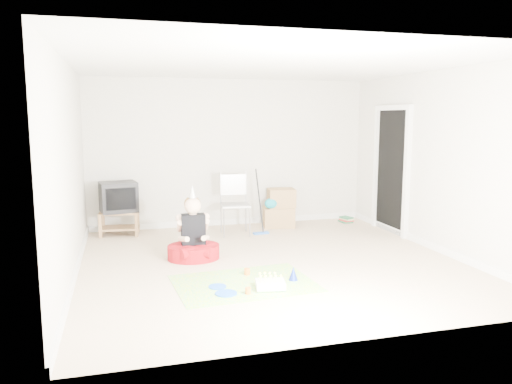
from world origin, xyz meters
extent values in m
plane|color=#C8AE90|center=(0.00, 0.00, 0.00)|extent=(5.00, 5.00, 0.00)
cube|color=black|center=(2.48, 1.20, 1.02)|extent=(0.02, 0.90, 2.05)
cube|color=olive|center=(-1.96, 2.16, 0.38)|extent=(0.67, 0.46, 0.03)
cube|color=olive|center=(-1.96, 2.16, 0.12)|extent=(0.67, 0.46, 0.03)
cube|color=olive|center=(-2.26, 2.02, 0.20)|extent=(0.05, 0.05, 0.39)
cube|color=olive|center=(-1.70, 1.96, 0.20)|extent=(0.05, 0.05, 0.39)
cube|color=olive|center=(-2.23, 2.35, 0.20)|extent=(0.05, 0.05, 0.39)
cube|color=olive|center=(-1.66, 2.30, 0.20)|extent=(0.05, 0.05, 0.39)
cube|color=black|center=(-1.96, 2.16, 0.64)|extent=(0.64, 0.56, 0.49)
cube|color=#98979D|center=(-0.11, 1.68, 0.50)|extent=(0.50, 0.48, 0.03)
cylinder|color=#98979D|center=(-0.32, 1.70, 0.51)|extent=(0.02, 0.02, 1.03)
cylinder|color=#98979D|center=(0.10, 1.67, 0.51)|extent=(0.02, 0.02, 1.03)
cube|color=#A07B4D|center=(0.78, 2.08, 0.17)|extent=(0.60, 0.49, 0.35)
cube|color=#A07B4D|center=(0.83, 2.10, 0.51)|extent=(0.51, 0.42, 0.33)
ellipsoid|color=#0E869A|center=(0.61, 1.98, 0.44)|extent=(0.23, 0.16, 0.19)
cube|color=blue|center=(0.32, 1.61, 0.01)|extent=(0.27, 0.12, 0.03)
cylinder|color=black|center=(0.32, 1.61, 0.54)|extent=(0.07, 0.36, 1.04)
cube|color=#226840|center=(2.11, 2.11, 0.01)|extent=(0.20, 0.26, 0.03)
cube|color=red|center=(2.11, 2.11, 0.04)|extent=(0.22, 0.26, 0.03)
cube|color=#C1C389|center=(2.11, 2.11, 0.07)|extent=(0.22, 0.26, 0.03)
cube|color=#226840|center=(2.11, 2.11, 0.10)|extent=(0.23, 0.26, 0.03)
cylinder|color=maroon|center=(-0.98, 0.42, 0.10)|extent=(0.73, 0.73, 0.19)
cube|color=black|center=(-0.98, 0.42, 0.41)|extent=(0.33, 0.19, 0.43)
sphere|color=beige|center=(-0.98, 0.42, 0.74)|extent=(0.23, 0.23, 0.23)
cone|color=white|center=(-0.98, 0.42, 0.94)|extent=(0.12, 0.12, 0.17)
cube|color=#DF2F7C|center=(-0.56, -0.77, 0.00)|extent=(1.68, 1.28, 0.01)
cube|color=white|center=(-0.32, -1.03, 0.05)|extent=(0.37, 0.32, 0.09)
cube|color=green|center=(-0.32, -1.03, 0.01)|extent=(0.37, 0.32, 0.01)
cylinder|color=beige|center=(-0.44, -1.06, 0.13)|extent=(0.01, 0.01, 0.07)
cylinder|color=beige|center=(-0.39, -1.07, 0.13)|extent=(0.01, 0.01, 0.07)
cylinder|color=beige|center=(-0.33, -1.08, 0.13)|extent=(0.01, 0.01, 0.07)
cylinder|color=beige|center=(-0.27, -1.09, 0.13)|extent=(0.01, 0.01, 0.07)
cylinder|color=beige|center=(-0.22, -1.10, 0.13)|extent=(0.01, 0.01, 0.07)
cylinder|color=beige|center=(-0.42, -0.95, 0.13)|extent=(0.01, 0.01, 0.07)
cylinder|color=beige|center=(-0.37, -0.97, 0.13)|extent=(0.01, 0.01, 0.07)
cylinder|color=beige|center=(-0.31, -0.98, 0.13)|extent=(0.01, 0.01, 0.07)
cylinder|color=beige|center=(-0.26, -0.99, 0.13)|extent=(0.01, 0.01, 0.07)
cylinder|color=blue|center=(-0.89, -0.82, 0.01)|extent=(0.25, 0.25, 0.01)
cylinder|color=blue|center=(-0.84, -1.07, 0.01)|extent=(0.28, 0.28, 0.01)
cylinder|color=orange|center=(-0.45, -0.47, 0.05)|extent=(0.08, 0.08, 0.08)
cylinder|color=orange|center=(-0.61, -1.13, 0.04)|extent=(0.08, 0.08, 0.07)
cone|color=#172DA4|center=(0.03, -0.82, 0.09)|extent=(0.12, 0.12, 0.16)
camera|label=1|loc=(-1.91, -6.22, 1.92)|focal=35.00mm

